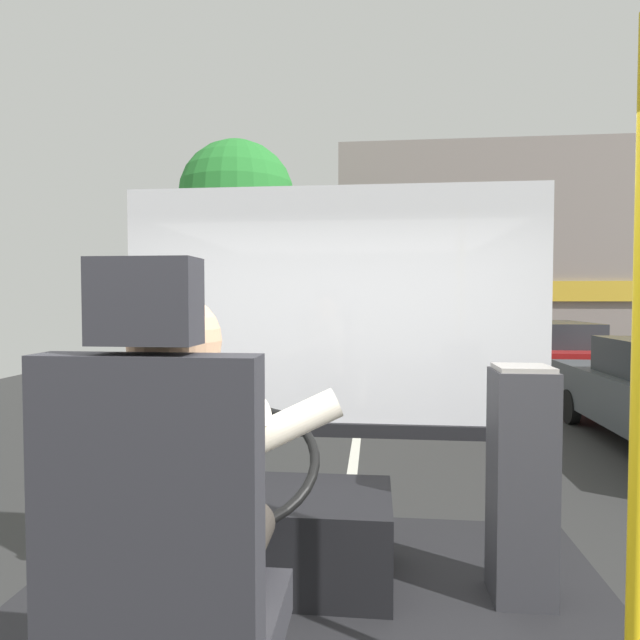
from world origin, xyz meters
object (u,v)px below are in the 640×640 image
(parked_car_red, at_px, (548,353))
(parked_car_silver, at_px, (491,341))
(fare_box, at_px, (521,483))
(bus_driver, at_px, (184,492))
(driver_seat, at_px, (168,597))
(handrail_pole, at_px, (639,389))
(steering_console, at_px, (270,531))

(parked_car_red, height_order, parked_car_silver, parked_car_red)
(fare_box, height_order, parked_car_red, fare_box)
(parked_car_silver, bearing_deg, bus_driver, -104.41)
(driver_seat, relative_size, handrail_pole, 0.66)
(bus_driver, distance_m, parked_car_red, 12.03)
(driver_seat, xyz_separation_m, fare_box, (1.10, 1.17, -0.10))
(handrail_pole, bearing_deg, fare_box, 98.22)
(fare_box, height_order, parked_car_silver, fare_box)
(steering_console, height_order, fare_box, fare_box)
(steering_console, distance_m, parked_car_silver, 15.60)
(bus_driver, xyz_separation_m, fare_box, (1.10, 1.06, -0.30))
(bus_driver, bearing_deg, steering_console, 90.00)
(steering_console, relative_size, fare_box, 1.10)
(bus_driver, xyz_separation_m, parked_car_silver, (4.14, 16.12, -0.85))
(parked_car_silver, bearing_deg, parked_car_red, -87.63)
(parked_car_red, bearing_deg, bus_driver, -111.23)
(bus_driver, distance_m, handrail_pole, 1.26)
(bus_driver, relative_size, fare_box, 0.78)
(bus_driver, relative_size, handrail_pole, 0.38)
(handrail_pole, xyz_separation_m, parked_car_red, (3.14, 10.90, -0.98))
(parked_car_red, bearing_deg, driver_seat, -111.04)
(driver_seat, distance_m, parked_car_silver, 16.77)
(fare_box, bearing_deg, driver_seat, -133.26)
(driver_seat, bearing_deg, parked_car_silver, 75.69)
(fare_box, bearing_deg, parked_car_red, 72.22)
(driver_seat, bearing_deg, fare_box, 46.74)
(bus_driver, xyz_separation_m, parked_car_red, (4.35, 11.19, -0.75))
(driver_seat, height_order, handrail_pole, handrail_pole)
(fare_box, bearing_deg, handrail_pole, -81.78)
(driver_seat, bearing_deg, steering_console, 90.00)
(steering_console, bearing_deg, bus_driver, -90.00)
(handrail_pole, bearing_deg, parked_car_silver, 79.50)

